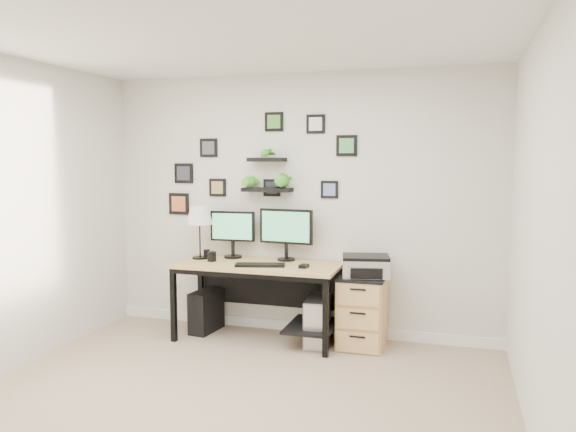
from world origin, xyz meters
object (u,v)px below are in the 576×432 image
(desk, at_px, (262,276))
(mug, at_px, (212,256))
(file_cabinet, at_px, (362,311))
(monitor_left, at_px, (233,231))
(monitor_right, at_px, (286,230))
(table_lamp, at_px, (200,217))
(pc_tower_grey, at_px, (317,321))
(printer, at_px, (366,266))
(pc_tower_black, at_px, (206,311))

(desk, bearing_deg, mug, -173.59)
(mug, xyz_separation_m, file_cabinet, (1.48, 0.11, -0.46))
(monitor_left, relative_size, file_cabinet, 0.71)
(monitor_right, bearing_deg, table_lamp, -170.55)
(desk, xyz_separation_m, pc_tower_grey, (0.56, -0.02, -0.40))
(monitor_right, height_order, printer, monitor_right)
(mug, bearing_deg, monitor_right, 20.36)
(table_lamp, distance_m, pc_tower_grey, 1.57)
(monitor_left, bearing_deg, table_lamp, -156.51)
(desk, xyz_separation_m, monitor_right, (0.18, 0.20, 0.43))
(printer, bearing_deg, pc_tower_grey, -170.38)
(monitor_left, bearing_deg, pc_tower_black, -151.16)
(monitor_left, relative_size, monitor_right, 0.86)
(monitor_right, xyz_separation_m, printer, (0.82, -0.15, -0.29))
(desk, height_order, monitor_right, monitor_right)
(table_lamp, xyz_separation_m, printer, (1.69, -0.00, -0.41))
(monitor_right, bearing_deg, file_cabinet, -10.06)
(file_cabinet, distance_m, printer, 0.43)
(monitor_left, bearing_deg, desk, -25.95)
(table_lamp, bearing_deg, desk, -4.52)
(monitor_right, height_order, file_cabinet, monitor_right)
(pc_tower_grey, height_order, printer, printer)
(file_cabinet, bearing_deg, table_lamp, -179.86)
(desk, bearing_deg, monitor_right, 47.29)
(monitor_left, xyz_separation_m, file_cabinet, (1.36, -0.13, -0.69))
(file_cabinet, bearing_deg, monitor_left, 174.63)
(mug, relative_size, pc_tower_grey, 0.21)
(table_lamp, bearing_deg, mug, -31.58)
(table_lamp, relative_size, printer, 1.10)
(desk, xyz_separation_m, pc_tower_black, (-0.63, 0.05, -0.42))
(desk, relative_size, printer, 3.31)
(mug, xyz_separation_m, pc_tower_black, (-0.12, 0.11, -0.59))
(desk, xyz_separation_m, file_cabinet, (0.98, 0.06, -0.29))
(mug, relative_size, printer, 0.20)
(monitor_right, relative_size, printer, 1.15)
(table_lamp, distance_m, pc_tower_black, 0.97)
(pc_tower_black, height_order, pc_tower_grey, pc_tower_grey)
(monitor_left, distance_m, mug, 0.36)
(mug, bearing_deg, printer, 4.17)
(monitor_left, distance_m, pc_tower_black, 0.86)
(pc_tower_black, height_order, file_cabinet, file_cabinet)
(mug, distance_m, pc_tower_grey, 1.21)
(table_lamp, distance_m, printer, 1.74)
(mug, height_order, file_cabinet, mug)
(printer, bearing_deg, table_lamp, 179.97)
(desk, distance_m, monitor_right, 0.51)
(monitor_left, height_order, pc_tower_black, monitor_left)
(mug, height_order, pc_tower_black, mug)
(desk, height_order, pc_tower_black, desk)
(monitor_right, xyz_separation_m, pc_tower_black, (-0.81, -0.15, -0.85))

